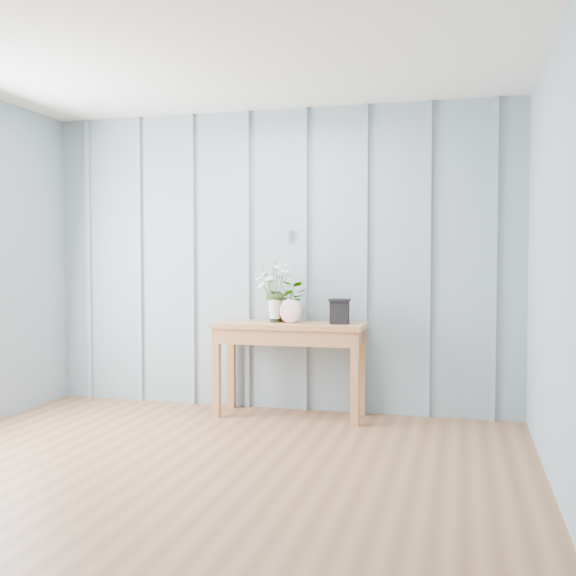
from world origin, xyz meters
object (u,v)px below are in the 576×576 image
(daisy_vase, at_px, (275,281))
(felt_disc_vessel, at_px, (290,311))
(sideboard, at_px, (290,337))
(carved_box, at_px, (340,311))

(daisy_vase, distance_m, felt_disc_vessel, 0.28)
(sideboard, height_order, daisy_vase, daisy_vase)
(daisy_vase, bearing_deg, carved_box, -1.24)
(sideboard, bearing_deg, felt_disc_vessel, -64.24)
(sideboard, distance_m, carved_box, 0.46)
(sideboard, xyz_separation_m, felt_disc_vessel, (0.01, -0.03, 0.21))
(felt_disc_vessel, relative_size, carved_box, 0.97)
(felt_disc_vessel, bearing_deg, daisy_vase, 172.59)
(felt_disc_vessel, bearing_deg, carved_box, 18.17)
(felt_disc_vessel, height_order, carved_box, carved_box)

